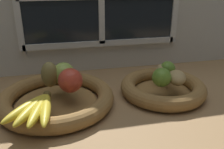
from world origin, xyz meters
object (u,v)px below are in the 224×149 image
(fruit_bowl_right, at_px, (163,88))
(banana_bunch_front, at_px, (36,108))
(potato_small, at_px, (177,78))
(lime_near, at_px, (162,77))
(fruit_bowl_left, at_px, (56,99))
(apple_red_right, at_px, (70,80))
(lime_far, at_px, (167,69))
(pear_brown, at_px, (50,74))
(apple_green_back, at_px, (64,74))
(potato_back, at_px, (164,70))

(fruit_bowl_right, distance_m, banana_bunch_front, 0.43)
(fruit_bowl_right, distance_m, potato_small, 0.07)
(banana_bunch_front, height_order, lime_near, lime_near)
(fruit_bowl_left, xyz_separation_m, lime_near, (0.34, -0.04, 0.06))
(banana_bunch_front, xyz_separation_m, potato_small, (0.45, 0.09, 0.01))
(apple_red_right, distance_m, banana_bunch_front, 0.15)
(fruit_bowl_left, relative_size, apple_red_right, 4.81)
(apple_red_right, distance_m, potato_small, 0.35)
(lime_far, bearing_deg, banana_bunch_front, -160.07)
(pear_brown, height_order, lime_near, pear_brown)
(apple_green_back, distance_m, lime_far, 0.36)
(fruit_bowl_right, bearing_deg, banana_bunch_front, -163.52)
(fruit_bowl_left, height_order, potato_small, potato_small)
(lime_far, bearing_deg, fruit_bowl_left, -174.41)
(apple_green_back, xyz_separation_m, lime_far, (0.36, -0.01, -0.01))
(potato_small, bearing_deg, apple_green_back, 167.54)
(fruit_bowl_right, bearing_deg, lime_far, 52.13)
(apple_red_right, height_order, lime_near, apple_red_right)
(pear_brown, relative_size, potato_small, 1.02)
(banana_bunch_front, bearing_deg, lime_far, 19.93)
(fruit_bowl_left, xyz_separation_m, potato_back, (0.38, 0.04, 0.05))
(potato_small, bearing_deg, fruit_bowl_right, 135.00)
(fruit_bowl_right, bearing_deg, pear_brown, 174.25)
(fruit_bowl_left, xyz_separation_m, lime_far, (0.39, 0.04, 0.05))
(apple_red_right, height_order, pear_brown, pear_brown)
(potato_small, xyz_separation_m, lime_near, (-0.06, -0.01, 0.01))
(lime_near, bearing_deg, potato_back, 61.02)
(pear_brown, bearing_deg, lime_far, 0.06)
(lime_near, bearing_deg, pear_brown, 167.75)
(fruit_bowl_right, height_order, potato_back, potato_back)
(apple_red_right, xyz_separation_m, potato_back, (0.34, 0.06, -0.02))
(fruit_bowl_left, height_order, potato_back, potato_back)
(fruit_bowl_right, bearing_deg, apple_green_back, 171.64)
(fruit_bowl_right, bearing_deg, lime_near, -123.69)
(fruit_bowl_left, distance_m, potato_back, 0.39)
(banana_bunch_front, bearing_deg, potato_back, 20.95)
(pear_brown, bearing_deg, lime_near, -12.25)
(fruit_bowl_right, xyz_separation_m, lime_near, (-0.03, -0.04, 0.06))
(apple_red_right, relative_size, lime_near, 1.22)
(apple_red_right, relative_size, lime_far, 1.39)
(apple_red_right, distance_m, pear_brown, 0.08)
(fruit_bowl_right, relative_size, potato_small, 3.55)
(apple_green_back, bearing_deg, lime_far, -1.67)
(pear_brown, bearing_deg, potato_small, -9.67)
(pear_brown, bearing_deg, fruit_bowl_right, -5.75)
(apple_green_back, distance_m, banana_bunch_front, 0.19)
(apple_green_back, height_order, potato_small, apple_green_back)
(fruit_bowl_right, relative_size, pear_brown, 3.48)
(lime_far, bearing_deg, potato_small, -88.51)
(banana_bunch_front, height_order, lime_far, lime_far)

